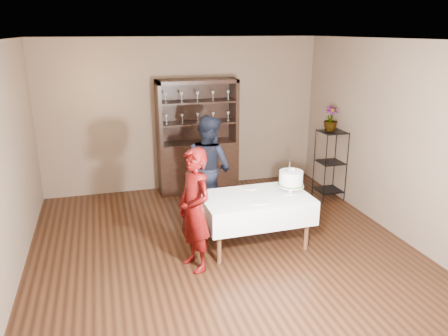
% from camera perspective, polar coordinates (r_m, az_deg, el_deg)
% --- Properties ---
extents(floor, '(5.00, 5.00, 0.00)m').
position_cam_1_polar(floor, '(6.04, -0.43, -10.10)').
color(floor, black).
rests_on(floor, ground).
extents(ceiling, '(5.00, 5.00, 0.00)m').
position_cam_1_polar(ceiling, '(5.35, -0.50, 16.45)').
color(ceiling, silver).
rests_on(ceiling, back_wall).
extents(back_wall, '(5.00, 0.02, 2.70)m').
position_cam_1_polar(back_wall, '(7.92, -5.35, 6.93)').
color(back_wall, brown).
rests_on(back_wall, floor).
extents(wall_left, '(0.02, 5.00, 2.70)m').
position_cam_1_polar(wall_left, '(5.46, -26.64, 0.20)').
color(wall_left, brown).
rests_on(wall_left, floor).
extents(wall_right, '(0.02, 5.00, 2.70)m').
position_cam_1_polar(wall_right, '(6.64, 20.85, 3.76)').
color(wall_right, brown).
rests_on(wall_right, floor).
extents(china_hutch, '(1.40, 0.48, 2.00)m').
position_cam_1_polar(china_hutch, '(7.88, -3.44, 1.79)').
color(china_hutch, black).
rests_on(china_hutch, floor).
extents(plant_etagere, '(0.42, 0.42, 1.20)m').
position_cam_1_polar(plant_etagere, '(7.66, 13.71, 0.75)').
color(plant_etagere, black).
rests_on(plant_etagere, floor).
extents(cake_table, '(1.44, 0.91, 0.71)m').
position_cam_1_polar(cake_table, '(5.86, 4.12, -5.20)').
color(cake_table, white).
rests_on(cake_table, floor).
extents(woman, '(0.53, 0.65, 1.52)m').
position_cam_1_polar(woman, '(5.22, -3.85, -5.51)').
color(woman, '#380505').
rests_on(woman, floor).
extents(man, '(0.94, 0.99, 1.62)m').
position_cam_1_polar(man, '(6.63, -2.02, 0.04)').
color(man, black).
rests_on(man, floor).
extents(cake, '(0.39, 0.39, 0.49)m').
position_cam_1_polar(cake, '(5.89, 8.74, -1.46)').
color(cake, white).
rests_on(cake, cake_table).
extents(plate_near, '(0.22, 0.22, 0.01)m').
position_cam_1_polar(plate_near, '(5.57, 4.69, -4.49)').
color(plate_near, white).
rests_on(plate_near, cake_table).
extents(plate_far, '(0.26, 0.26, 0.01)m').
position_cam_1_polar(plate_far, '(6.07, 3.44, -2.56)').
color(plate_far, white).
rests_on(plate_far, cake_table).
extents(potted_plant, '(0.25, 0.25, 0.41)m').
position_cam_1_polar(potted_plant, '(7.51, 13.77, 6.25)').
color(potted_plant, '#446F34').
rests_on(potted_plant, plant_etagere).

